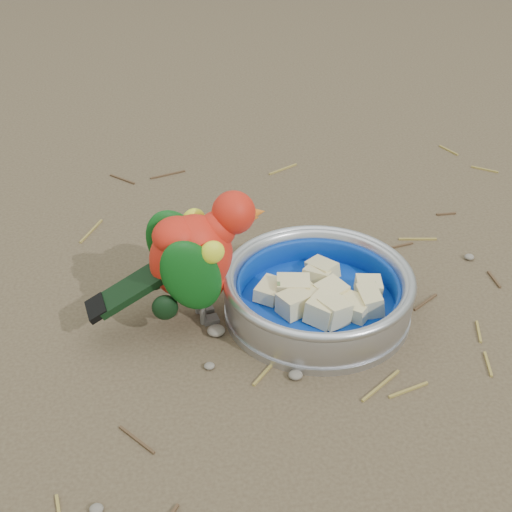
{
  "coord_description": "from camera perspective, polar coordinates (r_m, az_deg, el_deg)",
  "views": [
    {
      "loc": [
        -0.19,
        -0.73,
        0.58
      ],
      "look_at": [
        -0.11,
        0.01,
        0.08
      ],
      "focal_mm": 50.0,
      "sensor_mm": 36.0,
      "label": 1
    }
  ],
  "objects": [
    {
      "name": "food_bowl",
      "position": [
        0.94,
        4.9,
        -4.14
      ],
      "size": [
        0.24,
        0.24,
        0.02
      ],
      "primitive_type": "cylinder",
      "color": "#B2B2BA",
      "rests_on": "ground"
    },
    {
      "name": "lory_parrot",
      "position": [
        0.88,
        -4.92,
        -0.71
      ],
      "size": [
        0.23,
        0.15,
        0.17
      ],
      "primitive_type": null,
      "rotation": [
        0.0,
        0.0,
        -1.33
      ],
      "color": "red",
      "rests_on": "ground"
    },
    {
      "name": "ground",
      "position": [
        0.95,
        6.88,
        -4.04
      ],
      "size": [
        60.0,
        60.0,
        0.0
      ],
      "primitive_type": "plane",
      "color": "brown"
    },
    {
      "name": "bowl_wall",
      "position": [
        0.92,
        4.99,
        -2.66
      ],
      "size": [
        0.24,
        0.24,
        0.04
      ],
      "primitive_type": null,
      "color": "#B2B2BA",
      "rests_on": "food_bowl"
    },
    {
      "name": "ground_debris",
      "position": [
        1.02,
        5.58,
        -0.93
      ],
      "size": [
        0.9,
        0.8,
        0.01
      ],
      "primitive_type": null,
      "color": "olive",
      "rests_on": "ground"
    },
    {
      "name": "fruit_wedges",
      "position": [
        0.92,
        4.97,
        -3.01
      ],
      "size": [
        0.15,
        0.15,
        0.03
      ],
      "primitive_type": null,
      "color": "beige",
      "rests_on": "food_bowl"
    }
  ]
}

